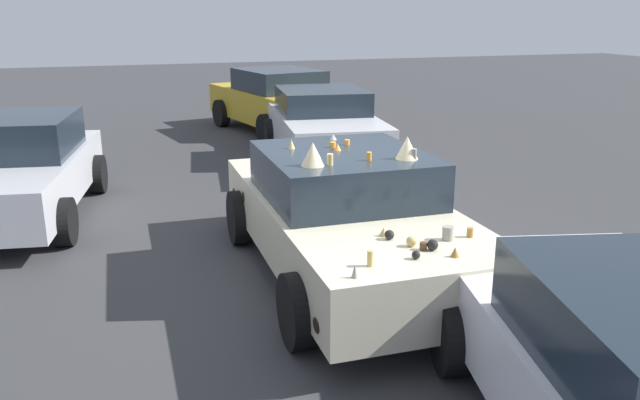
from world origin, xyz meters
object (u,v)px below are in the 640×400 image
parked_sedan_near_left (277,100)px  parked_sedan_row_back_far (324,125)px  parked_sedan_behind_right (14,169)px  art_car_decorated (346,214)px

parked_sedan_near_left → parked_sedan_row_back_far: bearing=168.9°
parked_sedan_near_left → parked_sedan_behind_right: bearing=124.0°
parked_sedan_behind_right → parked_sedan_near_left: (5.33, -5.19, 0.05)m
parked_sedan_near_left → parked_sedan_row_back_far: size_ratio=1.09×
art_car_decorated → parked_sedan_near_left: size_ratio=0.98×
art_car_decorated → parked_sedan_behind_right: (3.38, 3.67, 0.00)m
parked_sedan_row_back_far → art_car_decorated: bearing=-8.7°
art_car_decorated → parked_sedan_behind_right: art_car_decorated is taller
parked_sedan_behind_right → parked_sedan_row_back_far: bearing=120.0°
parked_sedan_near_left → art_car_decorated: bearing=158.3°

